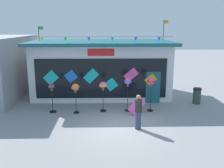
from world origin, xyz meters
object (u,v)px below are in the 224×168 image
object	(u,v)px
kite_shop_building	(102,68)
trash_bin	(197,96)
wind_spinner_right	(151,84)
wind_spinner_center_left	(103,88)
wind_spinner_left	(76,89)
display_kite_on_ground	(137,106)
wind_spinner_center_right	(128,84)
person_near_camera	(138,112)
wind_spinner_far_left	(52,92)

from	to	relation	value
kite_shop_building	trash_bin	world-z (taller)	kite_shop_building
kite_shop_building	wind_spinner_right	distance (m)	4.77
wind_spinner_center_left	wind_spinner_left	bearing A→B (deg)	-171.25
trash_bin	display_kite_on_ground	size ratio (longest dim) A/B	1.02
wind_spinner_center_right	display_kite_on_ground	distance (m)	1.35
kite_shop_building	wind_spinner_right	bearing A→B (deg)	-53.50
wind_spinner_center_left	wind_spinner_right	size ratio (longest dim) A/B	0.89
wind_spinner_center_right	person_near_camera	xyz separation A→B (m)	(0.28, -2.58, -0.75)
wind_spinner_left	display_kite_on_ground	world-z (taller)	wind_spinner_left
wind_spinner_right	trash_bin	distance (m)	3.62
wind_spinner_left	trash_bin	distance (m)	7.60
wind_spinner_left	wind_spinner_center_left	distance (m)	1.53
kite_shop_building	wind_spinner_center_right	world-z (taller)	kite_shop_building
display_kite_on_ground	trash_bin	bearing A→B (deg)	26.08
wind_spinner_left	display_kite_on_ground	size ratio (longest dim) A/B	1.73
wind_spinner_center_left	person_near_camera	distance (m)	3.09
kite_shop_building	wind_spinner_center_left	world-z (taller)	kite_shop_building
wind_spinner_center_right	trash_bin	world-z (taller)	wind_spinner_center_right
wind_spinner_center_right	wind_spinner_right	size ratio (longest dim) A/B	0.99
kite_shop_building	wind_spinner_center_left	distance (m)	3.85
wind_spinner_right	display_kite_on_ground	size ratio (longest dim) A/B	2.00
kite_shop_building	person_near_camera	distance (m)	6.69
wind_spinner_left	kite_shop_building	bearing A→B (deg)	71.06
kite_shop_building	wind_spinner_left	bearing A→B (deg)	-108.94
person_near_camera	wind_spinner_center_left	bearing A→B (deg)	5.95
kite_shop_building	wind_spinner_center_right	size ratio (longest dim) A/B	4.84
wind_spinner_right	trash_bin	world-z (taller)	wind_spinner_right
kite_shop_building	wind_spinner_center_right	bearing A→B (deg)	-68.10
kite_shop_building	wind_spinner_right	xyz separation A→B (m)	(2.83, -3.83, -0.31)
person_near_camera	kite_shop_building	bearing A→B (deg)	-11.62
person_near_camera	display_kite_on_ground	world-z (taller)	person_near_camera
kite_shop_building	person_near_camera	bearing A→B (deg)	-74.17
wind_spinner_far_left	display_kite_on_ground	distance (m)	4.77
kite_shop_building	wind_spinner_center_left	size ratio (longest dim) A/B	5.41
wind_spinner_far_left	trash_bin	distance (m)	8.87
kite_shop_building	display_kite_on_ground	size ratio (longest dim) A/B	9.63
wind_spinner_left	display_kite_on_ground	bearing A→B (deg)	-6.81
wind_spinner_far_left	trash_bin	xyz separation A→B (m)	(8.73, 1.42, -0.66)
wind_spinner_left	person_near_camera	distance (m)	3.97
wind_spinner_right	trash_bin	size ratio (longest dim) A/B	1.97
trash_bin	display_kite_on_ground	bearing A→B (deg)	-153.92
person_near_camera	trash_bin	world-z (taller)	person_near_camera
wind_spinner_left	trash_bin	world-z (taller)	wind_spinner_left
wind_spinner_far_left	wind_spinner_center_left	distance (m)	2.86
wind_spinner_left	display_kite_on_ground	distance (m)	3.48
wind_spinner_far_left	trash_bin	size ratio (longest dim) A/B	1.67
wind_spinner_left	trash_bin	xyz separation A→B (m)	(7.39, 1.58, -0.87)
wind_spinner_center_left	trash_bin	distance (m)	6.09
wind_spinner_far_left	wind_spinner_center_right	world-z (taller)	wind_spinner_center_right
kite_shop_building	person_near_camera	size ratio (longest dim) A/B	5.62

